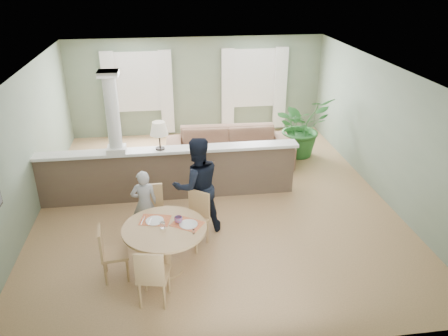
{
  "coord_description": "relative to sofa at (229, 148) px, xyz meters",
  "views": [
    {
      "loc": [
        -0.89,
        -7.93,
        4.48
      ],
      "look_at": [
        0.07,
        -1.0,
        1.18
      ],
      "focal_mm": 35.0,
      "sensor_mm": 36.0,
      "label": 1
    }
  ],
  "objects": [
    {
      "name": "pony_wall",
      "position": [
        -1.55,
        -1.46,
        0.27
      ],
      "size": [
        5.32,
        0.38,
        2.7
      ],
      "color": "brown",
      "rests_on": "ground"
    },
    {
      "name": "ground",
      "position": [
        -0.56,
        -1.66,
        -0.44
      ],
      "size": [
        8.0,
        8.0,
        0.0
      ],
      "primitive_type": "plane",
      "color": "tan",
      "rests_on": "ground"
    },
    {
      "name": "chair_near",
      "position": [
        -1.78,
        -4.6,
        0.09
      ],
      "size": [
        0.51,
        0.51,
        0.95
      ],
      "rotation": [
        0.0,
        0.0,
        2.94
      ],
      "color": "tan",
      "rests_on": "ground"
    },
    {
      "name": "man_person",
      "position": [
        -0.99,
        -2.74,
        0.47
      ],
      "size": [
        1.0,
        0.85,
        1.81
      ],
      "primitive_type": "imported",
      "rotation": [
        0.0,
        0.0,
        3.35
      ],
      "color": "black",
      "rests_on": "ground"
    },
    {
      "name": "child_person",
      "position": [
        -1.92,
        -2.78,
        0.2
      ],
      "size": [
        0.47,
        0.31,
        1.27
      ],
      "primitive_type": "imported",
      "rotation": [
        0.0,
        0.0,
        3.17
      ],
      "color": "#A5A5AA",
      "rests_on": "ground"
    },
    {
      "name": "houseplant",
      "position": [
        1.88,
        0.38,
        0.32
      ],
      "size": [
        1.74,
        1.64,
        1.53
      ],
      "primitive_type": "imported",
      "rotation": [
        0.0,
        0.0,
        0.41
      ],
      "color": "#2A6829",
      "rests_on": "ground"
    },
    {
      "name": "dining_table",
      "position": [
        -1.58,
        -3.83,
        0.19
      ],
      "size": [
        1.31,
        1.31,
        0.89
      ],
      "rotation": [
        0.0,
        0.0,
        -0.23
      ],
      "color": "tan",
      "rests_on": "ground"
    },
    {
      "name": "chair_side",
      "position": [
        -2.43,
        -3.92,
        0.06
      ],
      "size": [
        0.45,
        0.45,
        0.9
      ],
      "rotation": [
        0.0,
        0.0,
        1.68
      ],
      "color": "tan",
      "rests_on": "ground"
    },
    {
      "name": "sofa",
      "position": [
        0.0,
        0.0,
        0.0
      ],
      "size": [
        3.05,
        1.3,
        0.88
      ],
      "primitive_type": "imported",
      "rotation": [
        0.0,
        0.0,
        -0.04
      ],
      "color": "#88614A",
      "rests_on": "ground"
    },
    {
      "name": "chair_far_man",
      "position": [
        -1.06,
        -3.17,
        0.1
      ],
      "size": [
        0.62,
        0.62,
        0.97
      ],
      "rotation": [
        0.0,
        0.0,
        -0.67
      ],
      "color": "tan",
      "rests_on": "ground"
    },
    {
      "name": "chair_far_boy",
      "position": [
        -1.8,
        -2.86,
        0.11
      ],
      "size": [
        0.47,
        0.47,
        0.99
      ],
      "rotation": [
        0.0,
        0.0,
        0.04
      ],
      "color": "tan",
      "rests_on": "ground"
    },
    {
      "name": "room_shell",
      "position": [
        -0.59,
        -1.03,
        1.37
      ],
      "size": [
        7.02,
        8.02,
        2.71
      ],
      "color": "gray",
      "rests_on": "ground"
    }
  ]
}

